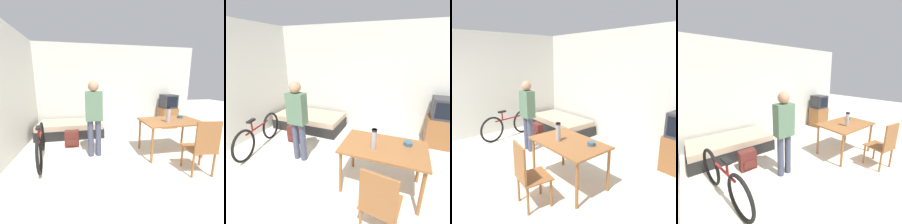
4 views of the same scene
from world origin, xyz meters
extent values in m
plane|color=beige|center=(0.00, 0.00, 0.00)|extent=(20.00, 20.00, 0.00)
cube|color=silver|center=(0.00, 3.50, 1.35)|extent=(5.72, 0.06, 2.70)
cube|color=silver|center=(-2.39, 1.74, 1.35)|extent=(0.06, 4.47, 2.70)
cube|color=black|center=(-1.31, 2.93, 0.13)|extent=(1.85, 0.93, 0.26)
cube|color=tan|center=(-1.31, 2.93, 0.33)|extent=(1.79, 0.90, 0.14)
cube|color=brown|center=(1.89, 3.14, 0.34)|extent=(0.54, 0.48, 0.68)
cube|color=#2D2D33|center=(1.89, 3.14, 0.90)|extent=(0.45, 0.47, 0.45)
cube|color=black|center=(1.89, 2.91, 0.90)|extent=(0.37, 0.01, 0.35)
cube|color=brown|center=(0.89, 1.35, 0.73)|extent=(1.23, 0.78, 0.03)
cylinder|color=brown|center=(0.34, 1.02, 0.36)|extent=(0.05, 0.05, 0.71)
cylinder|color=brown|center=(1.45, 1.02, 0.36)|extent=(0.05, 0.05, 0.71)
cylinder|color=brown|center=(0.34, 1.68, 0.36)|extent=(0.05, 0.05, 0.71)
cylinder|color=brown|center=(1.45, 1.68, 0.36)|extent=(0.05, 0.05, 0.71)
cube|color=brown|center=(0.99, 0.62, 0.43)|extent=(0.48, 0.48, 0.02)
cube|color=brown|center=(0.96, 0.42, 0.70)|extent=(0.39, 0.08, 0.52)
cylinder|color=brown|center=(1.19, 0.77, 0.21)|extent=(0.04, 0.04, 0.42)
cylinder|color=brown|center=(0.84, 0.82, 0.21)|extent=(0.04, 0.04, 0.42)
cylinder|color=brown|center=(1.14, 0.43, 0.21)|extent=(0.04, 0.04, 0.42)
cylinder|color=brown|center=(0.79, 0.47, 0.21)|extent=(0.04, 0.04, 0.42)
torus|color=black|center=(-1.88, 2.03, 0.32)|extent=(0.17, 0.65, 0.65)
torus|color=black|center=(-1.70, 1.08, 0.32)|extent=(0.17, 0.65, 0.65)
cylinder|color=maroon|center=(-1.79, 1.56, 0.50)|extent=(0.18, 0.75, 0.04)
cylinder|color=maroon|center=(-1.76, 1.38, 0.60)|extent=(0.04, 0.04, 0.20)
cube|color=black|center=(-1.76, 1.38, 0.72)|extent=(0.12, 0.21, 0.04)
cylinder|color=#3D4256|center=(-0.80, 1.53, 0.39)|extent=(0.12, 0.12, 0.78)
cylinder|color=#3D4256|center=(-0.64, 1.53, 0.39)|extent=(0.12, 0.12, 0.78)
cube|color=#4C6B51|center=(-0.72, 1.53, 1.07)|extent=(0.34, 0.20, 0.58)
sphere|color=#A87A5B|center=(-0.72, 1.53, 1.47)|extent=(0.21, 0.21, 0.21)
cylinder|color=#99999E|center=(0.76, 1.23, 0.90)|extent=(0.08, 0.08, 0.31)
cylinder|color=black|center=(0.76, 1.23, 1.03)|extent=(0.08, 0.08, 0.03)
cylinder|color=#335670|center=(1.23, 1.51, 0.77)|extent=(0.12, 0.12, 0.06)
cube|color=#56231E|center=(-1.23, 2.09, 0.20)|extent=(0.32, 0.18, 0.40)
cube|color=#56231E|center=(-1.23, 1.98, 0.14)|extent=(0.23, 0.03, 0.14)
camera|label=1|loc=(-0.90, -1.46, 1.56)|focal=24.00mm
camera|label=2|loc=(1.10, -0.99, 2.11)|focal=28.00mm
camera|label=3|loc=(3.38, -0.79, 2.06)|focal=35.00mm
camera|label=4|loc=(-2.12, -0.57, 1.84)|focal=24.00mm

